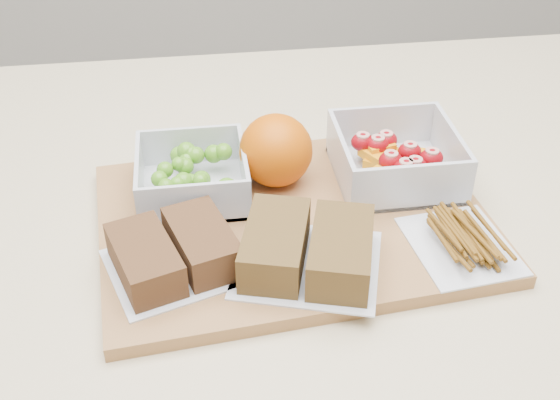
{
  "coord_description": "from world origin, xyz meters",
  "views": [
    {
      "loc": [
        -0.08,
        -0.62,
        1.39
      ],
      "look_at": [
        0.01,
        0.0,
        0.93
      ],
      "focal_mm": 45.0,
      "sensor_mm": 36.0,
      "label": 1
    }
  ],
  "objects_px": {
    "cutting_board": "(294,222)",
    "orange": "(276,150)",
    "grape_container": "(194,176)",
    "fruit_container": "(395,161)",
    "sandwich_bag_center": "(308,249)",
    "pretzel_bag": "(462,237)",
    "sandwich_bag_left": "(174,252)"
  },
  "relations": [
    {
      "from": "cutting_board",
      "to": "orange",
      "type": "relative_size",
      "value": 4.97
    },
    {
      "from": "fruit_container",
      "to": "orange",
      "type": "distance_m",
      "value": 0.14
    },
    {
      "from": "fruit_container",
      "to": "sandwich_bag_left",
      "type": "height_order",
      "value": "fruit_container"
    },
    {
      "from": "pretzel_bag",
      "to": "sandwich_bag_center",
      "type": "bearing_deg",
      "value": -177.68
    },
    {
      "from": "cutting_board",
      "to": "orange",
      "type": "bearing_deg",
      "value": 93.16
    },
    {
      "from": "grape_container",
      "to": "fruit_container",
      "type": "bearing_deg",
      "value": -0.27
    },
    {
      "from": "grape_container",
      "to": "fruit_container",
      "type": "distance_m",
      "value": 0.23
    },
    {
      "from": "sandwich_bag_center",
      "to": "pretzel_bag",
      "type": "bearing_deg",
      "value": 2.32
    },
    {
      "from": "cutting_board",
      "to": "pretzel_bag",
      "type": "distance_m",
      "value": 0.18
    },
    {
      "from": "orange",
      "to": "sandwich_bag_left",
      "type": "relative_size",
      "value": 0.54
    },
    {
      "from": "grape_container",
      "to": "fruit_container",
      "type": "relative_size",
      "value": 0.89
    },
    {
      "from": "sandwich_bag_left",
      "to": "cutting_board",
      "type": "bearing_deg",
      "value": 26.97
    },
    {
      "from": "sandwich_bag_center",
      "to": "pretzel_bag",
      "type": "distance_m",
      "value": 0.16
    },
    {
      "from": "orange",
      "to": "pretzel_bag",
      "type": "height_order",
      "value": "orange"
    },
    {
      "from": "pretzel_bag",
      "to": "sandwich_bag_left",
      "type": "bearing_deg",
      "value": 178.23
    },
    {
      "from": "fruit_container",
      "to": "orange",
      "type": "bearing_deg",
      "value": 175.8
    },
    {
      "from": "sandwich_bag_center",
      "to": "pretzel_bag",
      "type": "xyz_separation_m",
      "value": [
        0.16,
        0.01,
        -0.01
      ]
    },
    {
      "from": "orange",
      "to": "sandwich_bag_center",
      "type": "xyz_separation_m",
      "value": [
        0.01,
        -0.15,
        -0.02
      ]
    },
    {
      "from": "fruit_container",
      "to": "orange",
      "type": "relative_size",
      "value": 1.63
    },
    {
      "from": "orange",
      "to": "sandwich_bag_center",
      "type": "relative_size",
      "value": 0.49
    },
    {
      "from": "cutting_board",
      "to": "sandwich_bag_center",
      "type": "relative_size",
      "value": 2.43
    },
    {
      "from": "fruit_container",
      "to": "orange",
      "type": "height_order",
      "value": "orange"
    },
    {
      "from": "cutting_board",
      "to": "sandwich_bag_left",
      "type": "height_order",
      "value": "sandwich_bag_left"
    },
    {
      "from": "fruit_container",
      "to": "sandwich_bag_center",
      "type": "xyz_separation_m",
      "value": [
        -0.13,
        -0.14,
        -0.0
      ]
    },
    {
      "from": "grape_container",
      "to": "sandwich_bag_center",
      "type": "bearing_deg",
      "value": -53.33
    },
    {
      "from": "grape_container",
      "to": "orange",
      "type": "height_order",
      "value": "orange"
    },
    {
      "from": "orange",
      "to": "fruit_container",
      "type": "bearing_deg",
      "value": -4.2
    },
    {
      "from": "sandwich_bag_left",
      "to": "sandwich_bag_center",
      "type": "height_order",
      "value": "sandwich_bag_center"
    },
    {
      "from": "fruit_container",
      "to": "grape_container",
      "type": "bearing_deg",
      "value": 179.73
    },
    {
      "from": "grape_container",
      "to": "sandwich_bag_center",
      "type": "xyz_separation_m",
      "value": [
        0.11,
        -0.14,
        -0.0
      ]
    },
    {
      "from": "cutting_board",
      "to": "fruit_container",
      "type": "xyz_separation_m",
      "value": [
        0.13,
        0.06,
        0.03
      ]
    },
    {
      "from": "orange",
      "to": "grape_container",
      "type": "bearing_deg",
      "value": -174.52
    }
  ]
}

